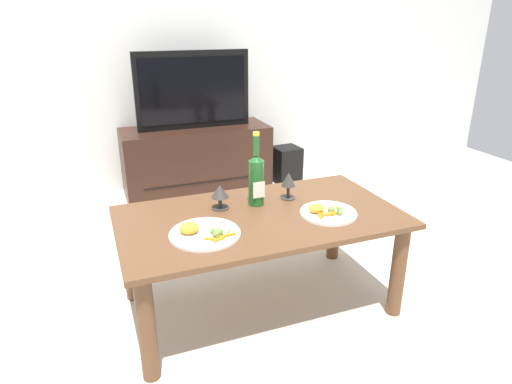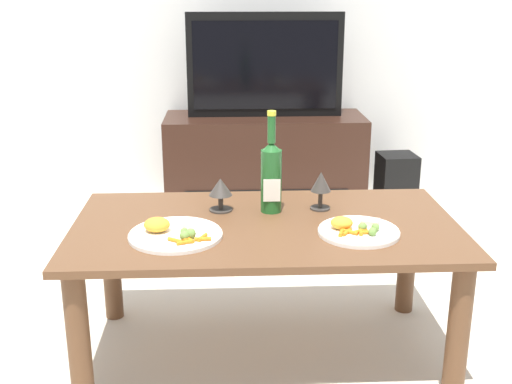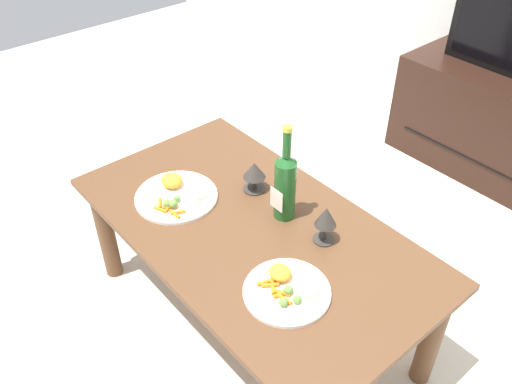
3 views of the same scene
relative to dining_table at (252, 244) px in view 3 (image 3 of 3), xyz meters
name	(u,v)px [view 3 (image 3 of 3)]	position (x,y,z in m)	size (l,w,h in m)	color
ground_plane	(253,319)	(0.00, 0.00, -0.41)	(6.40, 6.40, 0.00)	beige
dining_table	(252,244)	(0.00, 0.00, 0.00)	(1.29, 0.71, 0.49)	brown
tv_stand	(508,130)	(0.09, 1.61, -0.14)	(1.14, 0.44, 0.54)	black
wine_bottle	(285,184)	(0.03, 0.12, 0.22)	(0.07, 0.08, 0.36)	#1E5923
goblet_left	(254,172)	(-0.15, 0.14, 0.16)	(0.08, 0.08, 0.12)	#38332D
goblet_right	(326,219)	(0.20, 0.14, 0.17)	(0.07, 0.07, 0.14)	#38332D
dinner_plate_left	(176,195)	(-0.30, -0.11, 0.10)	(0.30, 0.30, 0.06)	white
dinner_plate_right	(287,289)	(0.29, -0.11, 0.10)	(0.26, 0.26, 0.05)	white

